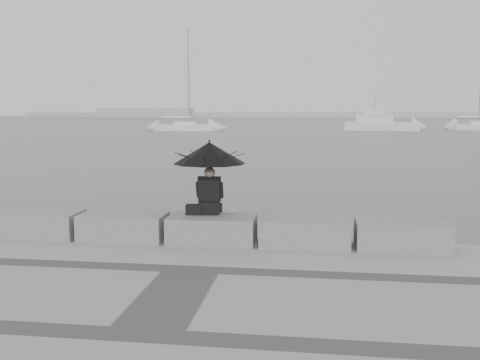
# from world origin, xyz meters

# --- Properties ---
(ground) EXTENTS (360.00, 360.00, 0.00)m
(ground) POSITION_xyz_m (0.00, 0.00, 0.00)
(ground) COLOR #434648
(ground) RESTS_ON ground
(stone_block_far_left) EXTENTS (1.60, 0.80, 0.50)m
(stone_block_far_left) POSITION_xyz_m (-3.40, -0.45, 0.75)
(stone_block_far_left) COLOR slate
(stone_block_far_left) RESTS_ON promenade
(stone_block_left) EXTENTS (1.60, 0.80, 0.50)m
(stone_block_left) POSITION_xyz_m (-1.70, -0.45, 0.75)
(stone_block_left) COLOR slate
(stone_block_left) RESTS_ON promenade
(stone_block_centre) EXTENTS (1.60, 0.80, 0.50)m
(stone_block_centre) POSITION_xyz_m (0.00, -0.45, 0.75)
(stone_block_centre) COLOR slate
(stone_block_centre) RESTS_ON promenade
(stone_block_right) EXTENTS (1.60, 0.80, 0.50)m
(stone_block_right) POSITION_xyz_m (1.70, -0.45, 0.75)
(stone_block_right) COLOR slate
(stone_block_right) RESTS_ON promenade
(stone_block_far_right) EXTENTS (1.60, 0.80, 0.50)m
(stone_block_far_right) POSITION_xyz_m (3.40, -0.45, 0.75)
(stone_block_far_right) COLOR slate
(stone_block_far_right) RESTS_ON promenade
(seated_person) EXTENTS (1.36, 1.36, 1.39)m
(seated_person) POSITION_xyz_m (-0.09, -0.21, 2.03)
(seated_person) COLOR black
(seated_person) RESTS_ON stone_block_centre
(bag) EXTENTS (0.29, 0.17, 0.19)m
(bag) POSITION_xyz_m (-0.36, -0.34, 1.09)
(bag) COLOR black
(bag) RESTS_ON stone_block_centre
(distant_landmass) EXTENTS (180.00, 8.00, 2.80)m
(distant_landmass) POSITION_xyz_m (-8.14, 154.51, 0.90)
(distant_landmass) COLOR #ABAEB1
(distant_landmass) RESTS_ON ground
(sailboat_left) EXTENTS (7.77, 2.89, 12.90)m
(sailboat_left) POSITION_xyz_m (-14.64, 58.40, 0.52)
(sailboat_left) COLOR white
(sailboat_left) RESTS_ON ground
(sailboat_right) EXTENTS (6.92, 3.67, 12.90)m
(sailboat_right) POSITION_xyz_m (23.56, 65.96, 0.54)
(sailboat_right) COLOR white
(sailboat_right) RESTS_ON ground
(motor_cruiser) EXTENTS (9.76, 4.13, 4.50)m
(motor_cruiser) POSITION_xyz_m (10.83, 62.59, 0.89)
(motor_cruiser) COLOR white
(motor_cruiser) RESTS_ON ground
(dinghy) EXTENTS (3.21, 1.56, 0.53)m
(dinghy) POSITION_xyz_m (-12.23, 61.53, 0.26)
(dinghy) COLOR slate
(dinghy) RESTS_ON ground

